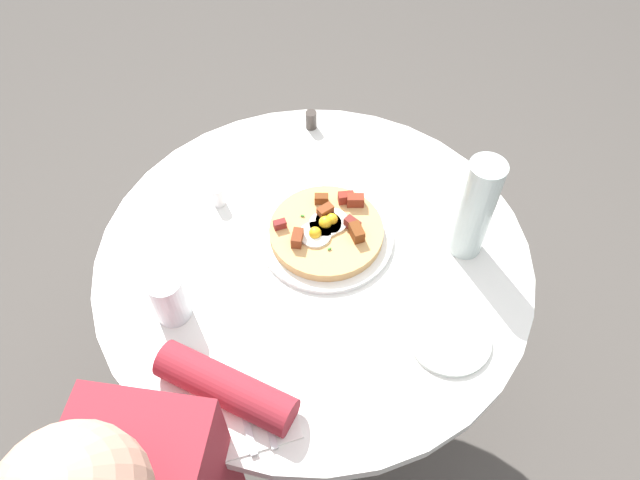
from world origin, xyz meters
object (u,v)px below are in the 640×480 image
object	(u,v)px
pizza_plate	(326,236)
pepper_shaker	(311,120)
knife	(262,400)
bread_plate	(449,338)
water_bottle	(475,209)
fork	(242,406)
salt_shaker	(218,196)
dining_table	(314,299)
water_glass	(169,298)
breakfast_pizza	(327,230)

from	to	relation	value
pizza_plate	pepper_shaker	world-z (taller)	pepper_shaker
knife	pizza_plate	bearing A→B (deg)	144.96
bread_plate	water_bottle	xyz separation A→B (m)	(-0.23, 0.03, 0.12)
pizza_plate	fork	world-z (taller)	pizza_plate
pizza_plate	salt_shaker	distance (m)	0.26
pepper_shaker	salt_shaker	bearing A→B (deg)	-30.79
knife	salt_shaker	xyz separation A→B (m)	(-0.44, -0.19, 0.02)
dining_table	salt_shaker	distance (m)	0.33
water_glass	pizza_plate	bearing A→B (deg)	130.10
dining_table	fork	world-z (taller)	fork
water_bottle	pepper_shaker	distance (m)	0.51
dining_table	water_glass	size ratio (longest dim) A/B	8.15
bread_plate	water_bottle	world-z (taller)	water_bottle
bread_plate	knife	bearing A→B (deg)	-62.23
knife	pepper_shaker	distance (m)	0.72
dining_table	pizza_plate	distance (m)	0.19
water_glass	salt_shaker	xyz separation A→B (m)	(-0.29, 0.02, -0.03)
water_glass	pepper_shaker	world-z (taller)	water_glass
salt_shaker	pepper_shaker	xyz separation A→B (m)	(-0.28, 0.17, -0.00)
knife	salt_shaker	bearing A→B (deg)	177.39
fork	water_glass	distance (m)	0.25
knife	water_bottle	world-z (taller)	water_bottle
dining_table	fork	xyz separation A→B (m)	(0.35, -0.07, 0.19)
knife	salt_shaker	world-z (taller)	salt_shaker
dining_table	water_glass	world-z (taller)	water_glass
pepper_shaker	dining_table	bearing A→B (deg)	9.53
water_glass	fork	bearing A→B (deg)	46.08
pizza_plate	knife	size ratio (longest dim) A/B	1.60
pizza_plate	bread_plate	distance (m)	0.34
fork	pepper_shaker	xyz separation A→B (m)	(-0.74, 0.01, 0.02)
bread_plate	pepper_shaker	bearing A→B (deg)	-147.49
pizza_plate	pepper_shaker	size ratio (longest dim) A/B	6.16
dining_table	bread_plate	bearing A→B (deg)	60.27
fork	water_bottle	distance (m)	0.58
dining_table	salt_shaker	size ratio (longest dim) A/B	18.35
dining_table	knife	xyz separation A→B (m)	(0.34, -0.04, 0.19)
knife	pepper_shaker	bearing A→B (deg)	156.10
pepper_shaker	water_glass	bearing A→B (deg)	-17.91
fork	pepper_shaker	distance (m)	0.74
breakfast_pizza	knife	size ratio (longest dim) A/B	1.35
pizza_plate	fork	bearing A→B (deg)	-13.45
breakfast_pizza	water_glass	world-z (taller)	water_glass
dining_table	water_bottle	xyz separation A→B (m)	(-0.06, 0.31, 0.30)
pepper_shaker	pizza_plate	bearing A→B (deg)	14.00
breakfast_pizza	water_glass	size ratio (longest dim) A/B	2.15
water_bottle	pizza_plate	bearing A→B (deg)	-85.96
bread_plate	breakfast_pizza	bearing A→B (deg)	-128.38
dining_table	water_bottle	bearing A→B (deg)	101.71
knife	pepper_shaker	size ratio (longest dim) A/B	3.86
pizza_plate	breakfast_pizza	bearing A→B (deg)	162.97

